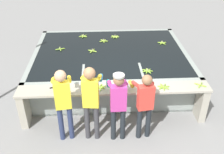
{
  "coord_description": "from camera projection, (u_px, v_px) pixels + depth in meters",
  "views": [
    {
      "loc": [
        -0.31,
        -4.56,
        4.11
      ],
      "look_at": [
        0.0,
        1.15,
        0.64
      ],
      "focal_mm": 42.0,
      "sensor_mm": 36.0,
      "label": 1
    }
  ],
  "objects": [
    {
      "name": "knife_0",
      "position": [
        55.0,
        87.0,
        5.78
      ],
      "size": [
        0.34,
        0.13,
        0.02
      ],
      "color": "silver",
      "rests_on": "work_ledge"
    },
    {
      "name": "banana_bunch_floating_6",
      "position": [
        83.0,
        36.0,
        8.27
      ],
      "size": [
        0.27,
        0.28,
        0.08
      ],
      "color": "#93BC3D",
      "rests_on": "wash_tank"
    },
    {
      "name": "banana_bunch_ledge_0",
      "position": [
        164.0,
        87.0,
        5.77
      ],
      "size": [
        0.28,
        0.28,
        0.08
      ],
      "color": "#7FAD33",
      "rests_on": "work_ledge"
    },
    {
      "name": "ground_plane",
      "position": [
        115.0,
        126.0,
        6.04
      ],
      "size": [
        80.0,
        80.0,
        0.0
      ],
      "primitive_type": "plane",
      "color": "gray",
      "rests_on": "ground"
    },
    {
      "name": "banana_bunch_ledge_2",
      "position": [
        200.0,
        85.0,
        5.84
      ],
      "size": [
        0.25,
        0.25,
        0.08
      ],
      "color": "#8CB738",
      "rests_on": "work_ledge"
    },
    {
      "name": "worker_0",
      "position": [
        63.0,
        99.0,
        5.23
      ],
      "size": [
        0.47,
        0.74,
        1.69
      ],
      "color": "navy",
      "rests_on": "ground"
    },
    {
      "name": "banana_bunch_floating_5",
      "position": [
        162.0,
        43.0,
        7.82
      ],
      "size": [
        0.28,
        0.27,
        0.08
      ],
      "color": "#8CB738",
      "rests_on": "wash_tank"
    },
    {
      "name": "banana_bunch_floating_4",
      "position": [
        104.0,
        41.0,
        7.95
      ],
      "size": [
        0.28,
        0.27,
        0.08
      ],
      "color": "#93BC3D",
      "rests_on": "wash_tank"
    },
    {
      "name": "banana_bunch_floating_3",
      "position": [
        60.0,
        49.0,
        7.45
      ],
      "size": [
        0.28,
        0.28,
        0.08
      ],
      "color": "#7FAD33",
      "rests_on": "wash_tank"
    },
    {
      "name": "wash_tank",
      "position": [
        110.0,
        66.0,
        7.59
      ],
      "size": [
        4.28,
        3.29,
        0.92
      ],
      "color": "gray",
      "rests_on": "ground"
    },
    {
      "name": "work_ledge",
      "position": [
        114.0,
        98.0,
        5.9
      ],
      "size": [
        4.28,
        0.45,
        0.92
      ],
      "color": "#A8A393",
      "rests_on": "ground"
    },
    {
      "name": "worker_2",
      "position": [
        118.0,
        101.0,
        5.26
      ],
      "size": [
        0.42,
        0.72,
        1.61
      ],
      "color": "#1E2328",
      "rests_on": "ground"
    },
    {
      "name": "banana_bunch_floating_2",
      "position": [
        147.0,
        71.0,
        6.38
      ],
      "size": [
        0.28,
        0.28,
        0.08
      ],
      "color": "#75A333",
      "rests_on": "wash_tank"
    },
    {
      "name": "worker_3",
      "position": [
        145.0,
        101.0,
        5.33
      ],
      "size": [
        0.48,
        0.73,
        1.56
      ],
      "color": "#1E2328",
      "rests_on": "ground"
    },
    {
      "name": "banana_bunch_ledge_1",
      "position": [
        100.0,
        87.0,
        5.76
      ],
      "size": [
        0.28,
        0.28,
        0.08
      ],
      "color": "#8CB738",
      "rests_on": "work_ledge"
    },
    {
      "name": "worker_1",
      "position": [
        91.0,
        97.0,
        5.23
      ],
      "size": [
        0.45,
        0.74,
        1.75
      ],
      "color": "#38383D",
      "rests_on": "ground"
    },
    {
      "name": "banana_bunch_floating_1",
      "position": [
        92.0,
        51.0,
        7.35
      ],
      "size": [
        0.27,
        0.27,
        0.08
      ],
      "color": "#93BC3D",
      "rests_on": "wash_tank"
    },
    {
      "name": "banana_bunch_floating_0",
      "position": [
        115.0,
        37.0,
        8.23
      ],
      "size": [
        0.28,
        0.27,
        0.08
      ],
      "color": "#93BC3D",
      "rests_on": "wash_tank"
    }
  ]
}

